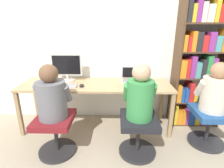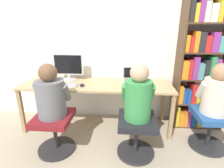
# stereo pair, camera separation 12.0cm
# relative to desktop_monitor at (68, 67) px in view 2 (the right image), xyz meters

# --- Properties ---
(ground_plane) EXTENTS (14.00, 14.00, 0.00)m
(ground_plane) POSITION_rel_desktop_monitor_xyz_m (0.46, -0.46, -0.92)
(ground_plane) COLOR tan
(wall_back) EXTENTS (10.00, 0.05, 2.60)m
(wall_back) POSITION_rel_desktop_monitor_xyz_m (0.46, 0.23, 0.38)
(wall_back) COLOR silver
(wall_back) RESTS_ON ground_plane
(desk) EXTENTS (2.21, 0.62, 0.71)m
(desk) POSITION_rel_desktop_monitor_xyz_m (0.46, -0.15, -0.28)
(desk) COLOR tan
(desk) RESTS_ON ground_plane
(desktop_monitor) EXTENTS (0.47, 0.21, 0.42)m
(desktop_monitor) POSITION_rel_desktop_monitor_xyz_m (0.00, 0.00, 0.00)
(desktop_monitor) COLOR beige
(desktop_monitor) RESTS_ON desk
(laptop) EXTENTS (0.34, 0.28, 0.22)m
(laptop) POSITION_rel_desktop_monitor_xyz_m (1.01, -0.00, -0.16)
(laptop) COLOR #B7B7BC
(laptop) RESTS_ON desk
(keyboard) EXTENTS (0.39, 0.13, 0.03)m
(keyboard) POSITION_rel_desktop_monitor_xyz_m (0.01, -0.28, -0.20)
(keyboard) COLOR #B2B2B7
(keyboard) RESTS_ON desk
(computer_mouse_by_keyboard) EXTENTS (0.06, 0.10, 0.04)m
(computer_mouse_by_keyboard) POSITION_rel_desktop_monitor_xyz_m (0.27, -0.28, -0.19)
(computer_mouse_by_keyboard) COLOR black
(computer_mouse_by_keyboard) RESTS_ON desk
(office_chair_left) EXTENTS (0.47, 0.48, 0.50)m
(office_chair_left) POSITION_rel_desktop_monitor_xyz_m (0.02, -0.76, -0.62)
(office_chair_left) COLOR #262628
(office_chair_left) RESTS_ON ground_plane
(office_chair_right) EXTENTS (0.47, 0.48, 0.50)m
(office_chair_right) POSITION_rel_desktop_monitor_xyz_m (1.04, -0.75, -0.62)
(office_chair_right) COLOR #262628
(office_chair_right) RESTS_ON ground_plane
(person_at_monitor) EXTENTS (0.41, 0.33, 0.64)m
(person_at_monitor) POSITION_rel_desktop_monitor_xyz_m (0.02, -0.76, -0.15)
(person_at_monitor) COLOR slate
(person_at_monitor) RESTS_ON office_chair_left
(person_at_laptop) EXTENTS (0.38, 0.32, 0.66)m
(person_at_laptop) POSITION_rel_desktop_monitor_xyz_m (1.04, -0.74, -0.14)
(person_at_laptop) COLOR #388C47
(person_at_laptop) RESTS_ON office_chair_right
(bookshelf) EXTENTS (0.73, 0.32, 1.96)m
(bookshelf) POSITION_rel_desktop_monitor_xyz_m (1.96, -0.00, 0.07)
(bookshelf) COLOR #513823
(bookshelf) RESTS_ON ground_plane
(office_chair_side) EXTENTS (0.47, 0.48, 0.50)m
(office_chair_side) POSITION_rel_desktop_monitor_xyz_m (1.99, -0.54, -0.62)
(office_chair_side) COLOR #262628
(office_chair_side) RESTS_ON ground_plane
(person_near_shelf) EXTENTS (0.40, 0.33, 0.63)m
(person_near_shelf) POSITION_rel_desktop_monitor_xyz_m (1.99, -0.53, -0.16)
(person_near_shelf) COLOR beige
(person_near_shelf) RESTS_ON office_chair_side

